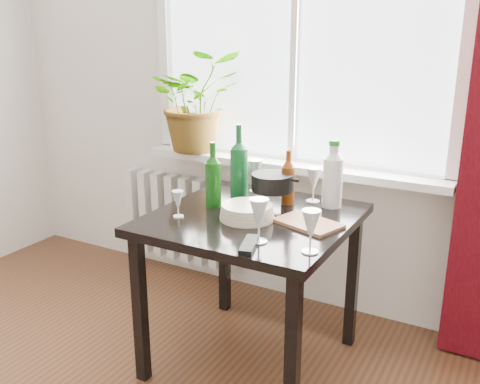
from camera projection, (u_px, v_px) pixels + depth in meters
The scene contains 18 objects.
window at pixel (298, 15), 2.72m from camera, with size 1.72×0.08×1.62m.
windowsill at pixel (288, 165), 2.89m from camera, with size 1.72×0.20×0.04m.
radiator at pixel (180, 218), 3.40m from camera, with size 0.80×0.10×0.55m.
table at pixel (253, 234), 2.40m from camera, with size 0.85×0.85×0.74m.
potted_plant at pixel (197, 101), 3.07m from camera, with size 0.52×0.45×0.58m, color #2F6D1D.
wine_bottle_left at pixel (213, 174), 2.44m from camera, with size 0.07×0.07×0.31m, color #0D400C, non-canonical shape.
wine_bottle_right at pixel (239, 161), 2.55m from camera, with size 0.09×0.09×0.37m, color #0D451E, non-canonical shape.
bottle_amber at pixel (288, 177), 2.49m from camera, with size 0.06×0.06×0.26m, color #6C2F0C, non-canonical shape.
cleaning_bottle at pixel (333, 173), 2.44m from camera, with size 0.09×0.09×0.32m, color silver, non-canonical shape.
wineglass_front_right at pixel (259, 220), 2.05m from camera, with size 0.08×0.08×0.18m, color white, non-canonical shape.
wineglass_far_right at pixel (311, 231), 1.95m from camera, with size 0.07×0.07×0.17m, color silver, non-canonical shape.
wineglass_back_center at pixel (314, 185), 2.53m from camera, with size 0.07×0.07×0.17m, color #B1BABE, non-canonical shape.
wineglass_back_left at pixel (256, 175), 2.69m from camera, with size 0.07×0.07×0.17m, color #B0B8BD, non-canonical shape.
wineglass_front_left at pixel (178, 204), 2.33m from camera, with size 0.05×0.05×0.12m, color silver, non-canonical shape.
plate_stack at pixel (247, 212), 2.31m from camera, with size 0.24×0.24×0.06m, color beige.
fondue_pot at pixel (272, 190), 2.48m from camera, with size 0.22×0.20×0.15m, color black, non-canonical shape.
tv_remote at pixel (249, 245), 2.02m from camera, with size 0.05×0.17×0.02m, color black.
cutting_board at pixel (308, 223), 2.25m from camera, with size 0.27×0.17×0.01m, color #936142.
Camera 1 is at (1.14, -0.43, 1.53)m, focal length 40.00 mm.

